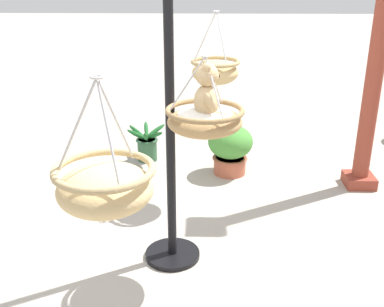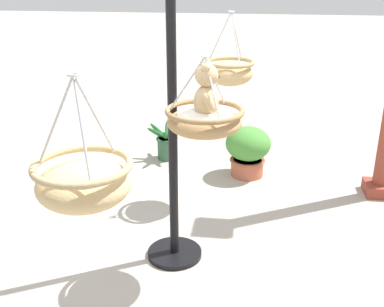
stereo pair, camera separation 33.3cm
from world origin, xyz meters
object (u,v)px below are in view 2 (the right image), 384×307
(teddy_bear, at_px, (208,95))
(hanging_basket_right_low, at_px, (84,181))
(display_pole_central, at_px, (173,175))
(potted_plant_fern_front, at_px, (167,144))
(potted_plant_small_succulent, at_px, (248,149))
(hanging_basket_with_teddy, at_px, (205,120))
(hanging_basket_left_high, at_px, (230,71))

(teddy_bear, relative_size, hanging_basket_right_low, 0.60)
(display_pole_central, distance_m, potted_plant_fern_front, 2.13)
(display_pole_central, xyz_separation_m, potted_plant_small_succulent, (-1.66, 0.54, -0.41))
(hanging_basket_with_teddy, distance_m, potted_plant_fern_front, 2.50)
(hanging_basket_right_low, distance_m, potted_plant_fern_front, 3.42)
(display_pole_central, relative_size, teddy_bear, 5.90)
(hanging_basket_left_high, relative_size, potted_plant_fern_front, 1.31)
(hanging_basket_with_teddy, distance_m, hanging_basket_left_high, 1.25)
(hanging_basket_left_high, xyz_separation_m, potted_plant_small_succulent, (-0.56, 0.20, -0.98))
(hanging_basket_right_low, bearing_deg, hanging_basket_left_high, 166.24)
(teddy_bear, relative_size, potted_plant_fern_front, 0.79)
(potted_plant_fern_front, bearing_deg, hanging_basket_with_teddy, 17.50)
(display_pole_central, height_order, potted_plant_fern_front, display_pole_central)
(potted_plant_fern_front, relative_size, potted_plant_small_succulent, 0.90)
(teddy_bear, bearing_deg, potted_plant_small_succulent, 171.48)
(hanging_basket_with_teddy, xyz_separation_m, hanging_basket_left_high, (-1.25, 0.09, 0.07))
(hanging_basket_left_high, height_order, potted_plant_fern_front, hanging_basket_left_high)
(teddy_bear, distance_m, hanging_basket_left_high, 1.25)
(display_pole_central, bearing_deg, potted_plant_fern_front, -167.88)
(hanging_basket_right_low, bearing_deg, potted_plant_small_succulent, 165.13)
(hanging_basket_right_low, relative_size, potted_plant_small_succulent, 1.17)
(teddy_bear, bearing_deg, hanging_basket_right_low, -24.70)
(hanging_basket_with_teddy, relative_size, potted_plant_fern_front, 1.08)
(display_pole_central, xyz_separation_m, potted_plant_fern_front, (-2.02, -0.43, -0.53))
(hanging_basket_with_teddy, relative_size, hanging_basket_left_high, 0.82)
(hanging_basket_right_low, height_order, potted_plant_small_succulent, hanging_basket_right_low)
(potted_plant_fern_front, bearing_deg, hanging_basket_left_high, 40.22)
(teddy_bear, bearing_deg, hanging_basket_left_high, 176.61)
(display_pole_central, xyz_separation_m, hanging_basket_right_low, (1.23, -0.22, 0.51))
(teddy_bear, height_order, potted_plant_fern_front, teddy_bear)
(hanging_basket_right_low, bearing_deg, display_pole_central, 169.63)
(teddy_bear, height_order, potted_plant_small_succulent, teddy_bear)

